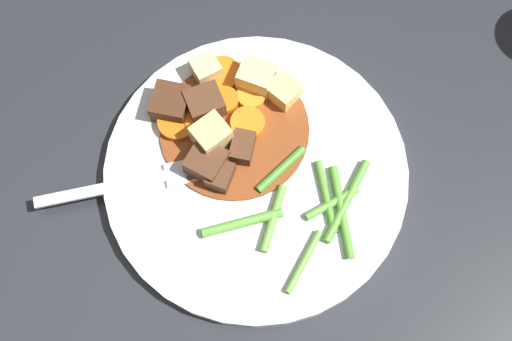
{
  "coord_description": "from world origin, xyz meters",
  "views": [
    {
      "loc": [
        -0.17,
        0.11,
        0.58
      ],
      "look_at": [
        0.0,
        0.0,
        0.01
      ],
      "focal_mm": 47.77,
      "sensor_mm": 36.0,
      "label": 1
    }
  ],
  "objects_px": {
    "potato_chunk_3": "(211,136)",
    "meat_chunk_3": "(171,103)",
    "fork": "(141,181)",
    "meat_chunk_4": "(220,176)",
    "potato_chunk_2": "(256,78)",
    "meat_chunk_2": "(244,147)",
    "carrot_slice_0": "(251,96)",
    "carrot_slice_2": "(222,74)",
    "meat_chunk_0": "(207,162)",
    "carrot_slice_3": "(248,124)",
    "carrot_slice_5": "(178,122)",
    "dinner_plate": "(256,173)",
    "potato_chunk_0": "(206,70)",
    "carrot_slice_1": "(225,101)",
    "potato_chunk_1": "(284,91)",
    "meat_chunk_1": "(205,104)",
    "carrot_slice_4": "(200,122)"
  },
  "relations": [
    {
      "from": "carrot_slice_2",
      "to": "meat_chunk_0",
      "type": "relative_size",
      "value": 1.12
    },
    {
      "from": "carrot_slice_3",
      "to": "fork",
      "type": "distance_m",
      "value": 0.11
    },
    {
      "from": "potato_chunk_3",
      "to": "meat_chunk_4",
      "type": "xyz_separation_m",
      "value": [
        -0.03,
        0.01,
        -0.01
      ]
    },
    {
      "from": "carrot_slice_3",
      "to": "potato_chunk_2",
      "type": "xyz_separation_m",
      "value": [
        0.03,
        -0.03,
        0.01
      ]
    },
    {
      "from": "potato_chunk_0",
      "to": "meat_chunk_2",
      "type": "xyz_separation_m",
      "value": [
        -0.08,
        0.01,
        -0.0
      ]
    },
    {
      "from": "carrot_slice_2",
      "to": "meat_chunk_2",
      "type": "distance_m",
      "value": 0.08
    },
    {
      "from": "dinner_plate",
      "to": "meat_chunk_4",
      "type": "xyz_separation_m",
      "value": [
        0.01,
        0.03,
        0.02
      ]
    },
    {
      "from": "carrot_slice_4",
      "to": "potato_chunk_2",
      "type": "bearing_deg",
      "value": -84.31
    },
    {
      "from": "carrot_slice_2",
      "to": "potato_chunk_2",
      "type": "height_order",
      "value": "potato_chunk_2"
    },
    {
      "from": "carrot_slice_0",
      "to": "meat_chunk_3",
      "type": "distance_m",
      "value": 0.07
    },
    {
      "from": "carrot_slice_0",
      "to": "carrot_slice_2",
      "type": "distance_m",
      "value": 0.04
    },
    {
      "from": "potato_chunk_3",
      "to": "meat_chunk_1",
      "type": "bearing_deg",
      "value": -21.56
    },
    {
      "from": "fork",
      "to": "carrot_slice_1",
      "type": "bearing_deg",
      "value": -77.27
    },
    {
      "from": "dinner_plate",
      "to": "potato_chunk_1",
      "type": "bearing_deg",
      "value": -52.49
    },
    {
      "from": "meat_chunk_1",
      "to": "fork",
      "type": "height_order",
      "value": "meat_chunk_1"
    },
    {
      "from": "potato_chunk_2",
      "to": "fork",
      "type": "bearing_deg",
      "value": 99.96
    },
    {
      "from": "meat_chunk_3",
      "to": "carrot_slice_2",
      "type": "bearing_deg",
      "value": -87.5
    },
    {
      "from": "meat_chunk_1",
      "to": "fork",
      "type": "bearing_deg",
      "value": 108.46
    },
    {
      "from": "carrot_slice_5",
      "to": "carrot_slice_3",
      "type": "bearing_deg",
      "value": -125.01
    },
    {
      "from": "carrot_slice_0",
      "to": "potato_chunk_3",
      "type": "xyz_separation_m",
      "value": [
        -0.02,
        0.05,
        0.01
      ]
    },
    {
      "from": "potato_chunk_2",
      "to": "meat_chunk_3",
      "type": "xyz_separation_m",
      "value": [
        0.02,
        0.08,
        -0.0
      ]
    },
    {
      "from": "carrot_slice_2",
      "to": "potato_chunk_2",
      "type": "bearing_deg",
      "value": -137.99
    },
    {
      "from": "carrot_slice_2",
      "to": "meat_chunk_2",
      "type": "xyz_separation_m",
      "value": [
        -0.07,
        0.02,
        0.0
      ]
    },
    {
      "from": "carrot_slice_3",
      "to": "potato_chunk_0",
      "type": "relative_size",
      "value": 1.3
    },
    {
      "from": "meat_chunk_4",
      "to": "meat_chunk_0",
      "type": "bearing_deg",
      "value": 12.15
    },
    {
      "from": "carrot_slice_5",
      "to": "fork",
      "type": "height_order",
      "value": "carrot_slice_5"
    },
    {
      "from": "meat_chunk_3",
      "to": "fork",
      "type": "height_order",
      "value": "meat_chunk_3"
    },
    {
      "from": "carrot_slice_4",
      "to": "meat_chunk_0",
      "type": "distance_m",
      "value": 0.04
    },
    {
      "from": "carrot_slice_4",
      "to": "meat_chunk_1",
      "type": "height_order",
      "value": "meat_chunk_1"
    },
    {
      "from": "potato_chunk_3",
      "to": "meat_chunk_3",
      "type": "xyz_separation_m",
      "value": [
        0.05,
        0.01,
        -0.0
      ]
    },
    {
      "from": "carrot_slice_2",
      "to": "carrot_slice_4",
      "type": "bearing_deg",
      "value": 125.53
    },
    {
      "from": "dinner_plate",
      "to": "carrot_slice_2",
      "type": "distance_m",
      "value": 0.1
    },
    {
      "from": "carrot_slice_5",
      "to": "fork",
      "type": "distance_m",
      "value": 0.06
    },
    {
      "from": "dinner_plate",
      "to": "meat_chunk_2",
      "type": "bearing_deg",
      "value": -2.98
    },
    {
      "from": "carrot_slice_5",
      "to": "potato_chunk_0",
      "type": "relative_size",
      "value": 1.51
    },
    {
      "from": "meat_chunk_4",
      "to": "fork",
      "type": "bearing_deg",
      "value": 58.54
    },
    {
      "from": "carrot_slice_1",
      "to": "dinner_plate",
      "type": "bearing_deg",
      "value": 170.34
    },
    {
      "from": "potato_chunk_3",
      "to": "fork",
      "type": "relative_size",
      "value": 0.18
    },
    {
      "from": "potato_chunk_3",
      "to": "meat_chunk_3",
      "type": "height_order",
      "value": "potato_chunk_3"
    },
    {
      "from": "meat_chunk_2",
      "to": "meat_chunk_4",
      "type": "relative_size",
      "value": 1.11
    },
    {
      "from": "meat_chunk_0",
      "to": "potato_chunk_0",
      "type": "bearing_deg",
      "value": -31.52
    },
    {
      "from": "dinner_plate",
      "to": "carrot_slice_5",
      "type": "bearing_deg",
      "value": 24.61
    },
    {
      "from": "dinner_plate",
      "to": "potato_chunk_3",
      "type": "height_order",
      "value": "potato_chunk_3"
    },
    {
      "from": "dinner_plate",
      "to": "meat_chunk_0",
      "type": "xyz_separation_m",
      "value": [
        0.03,
        0.03,
        0.02
      ]
    },
    {
      "from": "carrot_slice_1",
      "to": "carrot_slice_3",
      "type": "relative_size",
      "value": 0.82
    },
    {
      "from": "potato_chunk_1",
      "to": "meat_chunk_3",
      "type": "bearing_deg",
      "value": 63.59
    },
    {
      "from": "carrot_slice_5",
      "to": "meat_chunk_1",
      "type": "xyz_separation_m",
      "value": [
        -0.0,
        -0.03,
        0.01
      ]
    },
    {
      "from": "potato_chunk_2",
      "to": "meat_chunk_2",
      "type": "bearing_deg",
      "value": 137.07
    },
    {
      "from": "carrot_slice_3",
      "to": "fork",
      "type": "relative_size",
      "value": 0.18
    },
    {
      "from": "carrot_slice_5",
      "to": "meat_chunk_4",
      "type": "bearing_deg",
      "value": -176.38
    }
  ]
}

